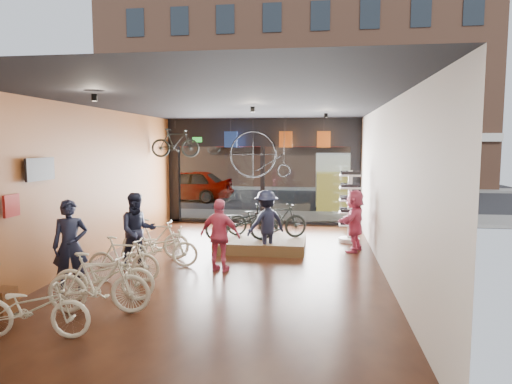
% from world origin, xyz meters
% --- Properties ---
extents(ground_plane, '(7.00, 12.00, 0.04)m').
position_xyz_m(ground_plane, '(0.00, 0.00, -0.02)').
color(ground_plane, black).
rests_on(ground_plane, ground).
extents(ceiling, '(7.00, 12.00, 0.04)m').
position_xyz_m(ceiling, '(0.00, 0.00, 3.82)').
color(ceiling, black).
rests_on(ceiling, ground).
extents(wall_left, '(0.04, 12.00, 3.80)m').
position_xyz_m(wall_left, '(-3.52, 0.00, 1.90)').
color(wall_left, '#975631').
rests_on(wall_left, ground).
extents(wall_right, '(0.04, 12.00, 3.80)m').
position_xyz_m(wall_right, '(3.52, 0.00, 1.90)').
color(wall_right, beige).
rests_on(wall_right, ground).
extents(wall_back, '(7.00, 0.04, 3.80)m').
position_xyz_m(wall_back, '(0.00, -6.02, 1.90)').
color(wall_back, beige).
rests_on(wall_back, ground).
extents(storefront, '(7.00, 0.26, 3.80)m').
position_xyz_m(storefront, '(0.00, 6.00, 1.90)').
color(storefront, black).
rests_on(storefront, ground).
extents(exit_sign, '(0.35, 0.06, 0.18)m').
position_xyz_m(exit_sign, '(-2.40, 5.88, 3.05)').
color(exit_sign, '#198C26').
rests_on(exit_sign, storefront).
extents(street_road, '(30.00, 18.00, 0.02)m').
position_xyz_m(street_road, '(0.00, 15.00, -0.01)').
color(street_road, black).
rests_on(street_road, ground).
extents(sidewalk_near, '(30.00, 2.40, 0.12)m').
position_xyz_m(sidewalk_near, '(0.00, 7.20, 0.06)').
color(sidewalk_near, slate).
rests_on(sidewalk_near, ground).
extents(sidewalk_far, '(30.00, 2.00, 0.12)m').
position_xyz_m(sidewalk_far, '(0.00, 19.00, 0.06)').
color(sidewalk_far, slate).
rests_on(sidewalk_far, ground).
extents(opposite_building, '(26.00, 5.00, 14.00)m').
position_xyz_m(opposite_building, '(0.00, 21.50, 7.00)').
color(opposite_building, brown).
rests_on(opposite_building, ground).
extents(street_car, '(4.75, 1.91, 1.62)m').
position_xyz_m(street_car, '(-4.68, 12.00, 0.81)').
color(street_car, gray).
rests_on(street_car, street_road).
extents(box_truck, '(2.06, 6.17, 2.43)m').
position_xyz_m(box_truck, '(2.93, 11.00, 1.21)').
color(box_truck, silver).
rests_on(box_truck, street_road).
extents(floor_bike_0, '(1.82, 0.81, 0.92)m').
position_xyz_m(floor_bike_0, '(-2.19, -4.41, 0.46)').
color(floor_bike_0, beige).
rests_on(floor_bike_0, ground_plane).
extents(floor_bike_1, '(1.82, 0.70, 1.07)m').
position_xyz_m(floor_bike_1, '(-1.67, -3.34, 0.53)').
color(floor_bike_1, beige).
rests_on(floor_bike_1, ground_plane).
extents(floor_bike_2, '(1.93, 1.00, 0.96)m').
position_xyz_m(floor_bike_2, '(-1.87, -2.74, 0.48)').
color(floor_bike_2, beige).
rests_on(floor_bike_2, ground_plane).
extents(floor_bike_3, '(1.61, 0.49, 0.96)m').
position_xyz_m(floor_bike_3, '(-2.04, -1.53, 0.48)').
color(floor_bike_3, beige).
rests_on(floor_bike_3, ground_plane).
extents(floor_bike_4, '(1.88, 0.96, 0.94)m').
position_xyz_m(floor_bike_4, '(-1.66, -0.36, 0.47)').
color(floor_bike_4, beige).
rests_on(floor_bike_4, ground_plane).
extents(floor_bike_5, '(1.74, 0.63, 1.03)m').
position_xyz_m(floor_bike_5, '(-2.03, 0.38, 0.51)').
color(floor_bike_5, beige).
rests_on(floor_bike_5, ground_plane).
extents(display_platform, '(2.40, 1.80, 0.30)m').
position_xyz_m(display_platform, '(0.48, 1.82, 0.15)').
color(display_platform, '#472E17').
rests_on(display_platform, ground_plane).
extents(display_bike_left, '(1.93, 1.04, 0.96)m').
position_xyz_m(display_bike_left, '(-0.08, 1.46, 0.78)').
color(display_bike_left, black).
rests_on(display_bike_left, display_platform).
extents(display_bike_mid, '(1.70, 1.14, 1.00)m').
position_xyz_m(display_bike_mid, '(0.95, 1.84, 0.80)').
color(display_bike_mid, black).
rests_on(display_bike_mid, display_platform).
extents(display_bike_right, '(1.83, 1.45, 0.93)m').
position_xyz_m(display_bike_right, '(0.24, 2.43, 0.76)').
color(display_bike_right, black).
rests_on(display_bike_right, display_platform).
extents(customer_0, '(0.79, 0.68, 1.82)m').
position_xyz_m(customer_0, '(-2.76, -2.31, 0.91)').
color(customer_0, '#161C33').
rests_on(customer_0, ground_plane).
extents(customer_1, '(1.09, 1.03, 1.77)m').
position_xyz_m(customer_1, '(-2.11, -0.54, 0.89)').
color(customer_1, '#161C33').
rests_on(customer_1, ground_plane).
extents(customer_2, '(1.04, 0.60, 1.66)m').
position_xyz_m(customer_2, '(-0.17, -0.50, 0.83)').
color(customer_2, '#CC4C72').
rests_on(customer_2, ground_plane).
extents(customer_3, '(1.25, 1.18, 1.70)m').
position_xyz_m(customer_3, '(0.68, 1.21, 0.85)').
color(customer_3, '#161C33').
rests_on(customer_3, ground_plane).
extents(customer_5, '(1.00, 1.63, 1.68)m').
position_xyz_m(customer_5, '(3.00, 1.91, 0.84)').
color(customer_5, '#CC4C72').
rests_on(customer_5, ground_plane).
extents(sunglasses_rack, '(0.70, 0.61, 2.12)m').
position_xyz_m(sunglasses_rack, '(2.95, 3.14, 1.06)').
color(sunglasses_rack, white).
rests_on(sunglasses_rack, ground_plane).
extents(penny_farthing, '(1.97, 0.06, 1.58)m').
position_xyz_m(penny_farthing, '(0.16, 4.69, 2.50)').
color(penny_farthing, black).
rests_on(penny_farthing, ceiling).
extents(hung_bike, '(1.63, 0.69, 0.95)m').
position_xyz_m(hung_bike, '(-2.69, 4.20, 2.93)').
color(hung_bike, black).
rests_on(hung_bike, ceiling).
extents(jersey_left, '(0.45, 0.03, 0.55)m').
position_xyz_m(jersey_left, '(-1.02, 5.20, 3.05)').
color(jersey_left, '#1E3F99').
rests_on(jersey_left, ceiling).
extents(jersey_mid, '(0.45, 0.03, 0.55)m').
position_xyz_m(jersey_mid, '(0.89, 5.20, 3.05)').
color(jersey_mid, '#CC5919').
rests_on(jersey_mid, ceiling).
extents(jersey_right, '(0.45, 0.03, 0.55)m').
position_xyz_m(jersey_right, '(2.18, 5.20, 3.05)').
color(jersey_right, '#CC5919').
rests_on(jersey_right, ceiling).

